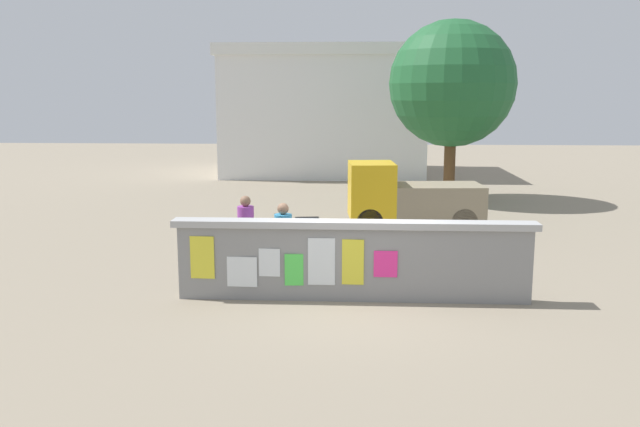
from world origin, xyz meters
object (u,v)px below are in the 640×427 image
object	(u,v)px
bicycle_far	(356,251)
person_walking	(283,235)
bicycle_near	(463,264)
auto_rickshaw_truck	(408,197)
tree_roadside	(452,84)
motorcycle	(300,232)
person_bystander	(246,226)

from	to	relation	value
bicycle_far	person_walking	world-z (taller)	person_walking
bicycle_near	auto_rickshaw_truck	bearing A→B (deg)	98.04
person_walking	tree_roadside	xyz separation A→B (m)	(4.63, 10.85, 3.02)
bicycle_far	tree_roadside	xyz separation A→B (m)	(3.22, 9.41, 3.64)
bicycle_near	bicycle_far	world-z (taller)	same
motorcycle	tree_roadside	distance (m)	9.85
bicycle_far	tree_roadside	distance (m)	10.60
motorcycle	person_walking	xyz separation A→B (m)	(-0.09, -2.86, 0.52)
bicycle_near	bicycle_far	distance (m)	2.34
auto_rickshaw_truck	bicycle_near	distance (m)	5.19
person_bystander	bicycle_far	bearing A→B (deg)	13.82
person_walking	tree_roadside	size ratio (longest dim) A/B	0.26
auto_rickshaw_truck	person_bystander	size ratio (longest dim) A/B	2.29
bicycle_near	tree_roadside	size ratio (longest dim) A/B	0.27
person_walking	tree_roadside	world-z (taller)	tree_roadside
bicycle_far	motorcycle	bearing A→B (deg)	132.83
motorcycle	bicycle_far	distance (m)	1.94
auto_rickshaw_truck	person_bystander	distance (m)	5.95
person_bystander	tree_roadside	bearing A→B (deg)	61.13
bicycle_near	person_walking	bearing A→B (deg)	-172.82
motorcycle	bicycle_far	xyz separation A→B (m)	(1.32, -1.42, -0.10)
person_bystander	auto_rickshaw_truck	bearing A→B (deg)	51.91
person_walking	person_bystander	distance (m)	1.24
tree_roadside	bicycle_far	bearing A→B (deg)	-108.90
auto_rickshaw_truck	tree_roadside	distance (m)	6.40
auto_rickshaw_truck	tree_roadside	xyz separation A→B (m)	(1.83, 5.29, 3.11)
bicycle_near	person_walking	xyz separation A→B (m)	(-3.52, -0.44, 0.62)
bicycle_far	person_bystander	distance (m)	2.42
auto_rickshaw_truck	motorcycle	xyz separation A→B (m)	(-2.71, -2.70, -0.44)
auto_rickshaw_truck	bicycle_near	xyz separation A→B (m)	(0.72, -5.11, -0.54)
motorcycle	person_walking	world-z (taller)	person_walking
bicycle_far	bicycle_near	bearing A→B (deg)	-25.15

